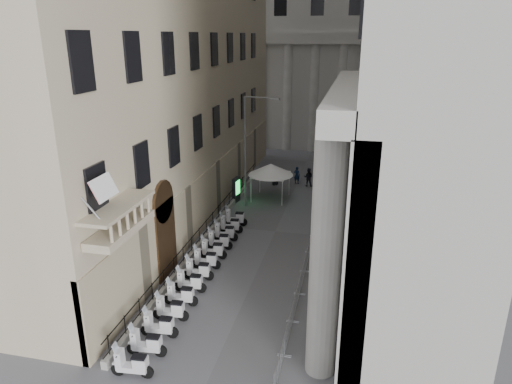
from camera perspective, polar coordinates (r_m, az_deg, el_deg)
far_building at (r=57.71m, az=8.15°, el=20.90°), size 22.00×10.00×30.00m
iron_fence at (r=31.75m, az=-5.66°, el=-5.10°), size 0.30×28.00×1.40m
blue_awning at (r=37.75m, az=10.50°, el=-1.34°), size 1.60×3.00×3.00m
flag at (r=21.39m, az=-16.27°, el=-19.02°), size 1.00×1.40×8.20m
scooter_0 at (r=20.27m, az=-15.05°, el=-21.36°), size 1.44×0.67×1.50m
scooter_1 at (r=21.15m, az=-13.36°, el=-19.23°), size 1.44×0.67×1.50m
scooter_2 at (r=22.08m, az=-11.85°, el=-17.26°), size 1.44×0.67×1.50m
scooter_3 at (r=23.05m, az=-10.49°, el=-15.44°), size 1.44×0.67×1.50m
scooter_4 at (r=24.04m, az=-9.26°, el=-13.76°), size 1.44×0.67×1.50m
scooter_5 at (r=25.07m, az=-8.15°, el=-12.22°), size 1.44×0.67×1.50m
scooter_6 at (r=26.12m, az=-7.13°, el=-10.79°), size 1.44×0.67×1.50m
scooter_7 at (r=27.20m, az=-6.21°, el=-9.47°), size 1.44×0.67×1.50m
scooter_8 at (r=28.29m, az=-5.36°, el=-8.25°), size 1.44×0.67×1.50m
scooter_9 at (r=29.40m, az=-4.58°, el=-7.12°), size 1.44×0.67×1.50m
scooter_10 at (r=30.53m, az=-3.86°, el=-6.07°), size 1.44×0.67×1.50m
scooter_11 at (r=31.67m, az=-3.19°, el=-5.10°), size 1.44×0.67×1.50m
scooter_12 at (r=32.82m, az=-2.57°, el=-4.19°), size 1.44×0.67×1.50m
barrier_0 at (r=19.68m, az=2.92°, el=-22.05°), size 0.60×2.40×1.10m
barrier_1 at (r=21.60m, az=4.12°, el=-17.77°), size 0.60×2.40×1.10m
barrier_2 at (r=23.64m, az=5.07°, el=-14.20°), size 0.60×2.40×1.10m
barrier_3 at (r=25.76m, az=5.84°, el=-11.20°), size 0.60×2.40×1.10m
barrier_4 at (r=27.94m, az=6.48°, el=-8.67°), size 0.60×2.40×1.10m
barrier_5 at (r=30.17m, az=7.02°, el=-6.50°), size 0.60×2.40×1.10m
barrier_6 at (r=32.43m, az=7.49°, el=-4.63°), size 0.60×2.40×1.10m
barrier_7 at (r=34.74m, az=7.89°, el=-3.01°), size 0.60×2.40×1.10m
security_tent at (r=37.42m, az=1.75°, el=2.86°), size 3.70×3.70×3.01m
street_lamp at (r=34.81m, az=-0.84°, el=6.21°), size 2.81×0.67×8.69m
info_kiosk at (r=37.07m, az=-2.48°, el=0.29°), size 0.47×1.00×2.04m
pedestrian_a at (r=41.89m, az=5.14°, el=2.11°), size 0.67×0.53×1.59m
pedestrian_b at (r=41.24m, az=6.56°, el=1.85°), size 0.84×0.67×1.68m
pedestrian_c at (r=41.33m, az=2.40°, el=1.92°), size 0.91×0.86×1.56m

